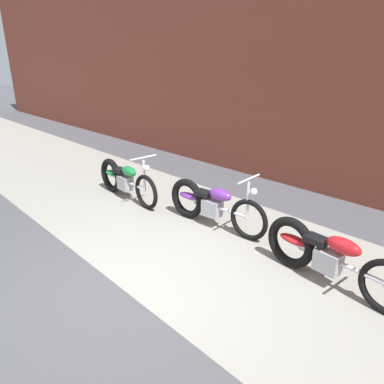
% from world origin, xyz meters
% --- Properties ---
extents(ground_plane, '(80.00, 80.00, 0.00)m').
position_xyz_m(ground_plane, '(0.00, 0.00, 0.00)').
color(ground_plane, '#47474C').
extents(sidewalk_slab, '(36.00, 3.50, 0.01)m').
position_xyz_m(sidewalk_slab, '(0.00, 1.75, 0.00)').
color(sidewalk_slab, gray).
rests_on(sidewalk_slab, ground).
extents(brick_building_wall, '(36.00, 0.50, 6.16)m').
position_xyz_m(brick_building_wall, '(0.00, 5.20, 3.08)').
color(brick_building_wall, brown).
rests_on(brick_building_wall, ground).
extents(motorcycle_green, '(2.01, 0.58, 1.03)m').
position_xyz_m(motorcycle_green, '(-2.72, 1.81, 0.40)').
color(motorcycle_green, black).
rests_on(motorcycle_green, ground).
extents(motorcycle_purple, '(2.01, 0.58, 1.03)m').
position_xyz_m(motorcycle_purple, '(-0.59, 2.13, 0.40)').
color(motorcycle_purple, black).
rests_on(motorcycle_purple, ground).
extents(motorcycle_red, '(2.01, 0.58, 1.03)m').
position_xyz_m(motorcycle_red, '(1.58, 1.95, 0.40)').
color(motorcycle_red, black).
rests_on(motorcycle_red, ground).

